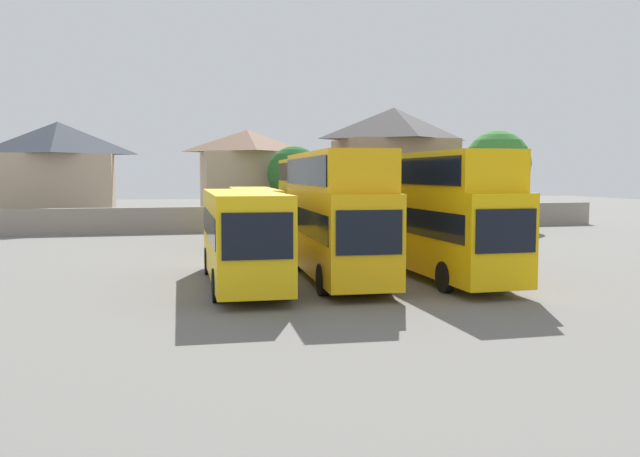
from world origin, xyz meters
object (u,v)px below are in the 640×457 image
(bus_4, at_px, (253,213))
(bus_5, at_px, (312,196))
(house_terrace_centre, at_px, (247,176))
(bus_1, at_px, (242,232))
(house_terrace_right, at_px, (394,164))
(bus_2, at_px, (336,209))
(house_terrace_left, at_px, (59,174))
(tree_left_of_lot, at_px, (497,164))
(tree_behind_wall, at_px, (294,174))
(bus_3, at_px, (434,207))

(bus_4, distance_m, bus_5, 3.59)
(house_terrace_centre, bearing_deg, bus_1, -98.36)
(bus_1, bearing_deg, house_terrace_centre, 173.90)
(bus_5, height_order, house_terrace_centre, house_terrace_centre)
(house_terrace_right, bearing_deg, bus_2, -114.12)
(bus_2, bearing_deg, house_terrace_right, 159.43)
(house_terrace_centre, bearing_deg, bus_2, -91.83)
(bus_2, distance_m, bus_5, 13.59)
(house_terrace_left, xyz_separation_m, tree_left_of_lot, (32.47, -9.37, 0.74))
(tree_behind_wall, bearing_deg, bus_2, -98.44)
(bus_1, distance_m, tree_left_of_lot, 31.30)
(bus_3, height_order, house_terrace_left, house_terrace_left)
(bus_2, height_order, house_terrace_centre, house_terrace_centre)
(bus_4, relative_size, tree_left_of_lot, 1.50)
(bus_2, xyz_separation_m, house_terrace_left, (-13.83, 30.74, 1.37))
(bus_3, xyz_separation_m, house_terrace_left, (-17.95, 30.75, 1.36))
(bus_3, bearing_deg, house_terrace_right, 163.02)
(bus_5, distance_m, tree_behind_wall, 12.64)
(house_terrace_centre, bearing_deg, bus_4, -96.98)
(bus_4, xyz_separation_m, house_terrace_left, (-12.65, 17.00, 2.27))
(bus_1, bearing_deg, house_terrace_right, 152.91)
(bus_2, distance_m, house_terrace_left, 33.74)
(bus_4, distance_m, house_terrace_right, 22.63)
(bus_2, xyz_separation_m, tree_behind_wall, (3.84, 25.88, 1.35))
(bus_4, xyz_separation_m, house_terrace_centre, (2.20, 17.97, 2.10))
(house_terrace_left, height_order, tree_left_of_lot, house_terrace_left)
(bus_5, relative_size, house_terrace_left, 1.34)
(bus_3, relative_size, bus_4, 1.02)
(bus_1, height_order, house_terrace_right, house_terrace_right)
(bus_2, distance_m, house_terrace_centre, 31.75)
(bus_1, relative_size, house_terrace_centre, 1.30)
(bus_1, xyz_separation_m, tree_left_of_lot, (22.33, 21.73, 2.91))
(house_terrace_left, bearing_deg, bus_4, -53.36)
(bus_5, bearing_deg, bus_2, -6.27)
(bus_5, height_order, house_terrace_left, house_terrace_left)
(bus_4, bearing_deg, house_terrace_centre, 177.78)
(house_terrace_centre, bearing_deg, house_terrace_left, -176.27)
(house_terrace_centre, relative_size, tree_behind_wall, 1.25)
(bus_4, distance_m, house_terrace_left, 21.31)
(bus_1, xyz_separation_m, house_terrace_left, (-10.13, 31.10, 2.17))
(bus_3, xyz_separation_m, bus_5, (-1.86, 13.40, 0.04))
(bus_2, bearing_deg, tree_left_of_lot, 142.46)
(bus_3, xyz_separation_m, tree_behind_wall, (-0.28, 25.88, 1.35))
(house_terrace_centre, xyz_separation_m, tree_left_of_lot, (17.62, -10.34, 0.91))
(bus_2, xyz_separation_m, bus_3, (4.12, -0.01, 0.00))
(bus_5, distance_m, house_terrace_left, 23.70)
(house_terrace_right, distance_m, tree_behind_wall, 10.91)
(house_terrace_right, xyz_separation_m, tree_left_of_lot, (4.97, -9.15, -0.13))
(bus_3, relative_size, house_terrace_right, 1.15)
(bus_5, xyz_separation_m, house_terrace_left, (-16.10, 17.34, 1.33))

